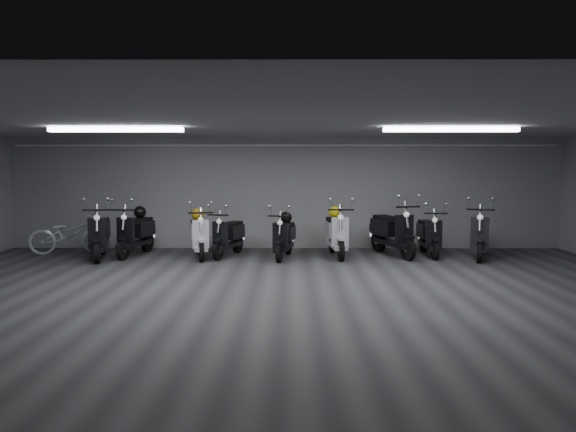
{
  "coord_description": "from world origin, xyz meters",
  "views": [
    {
      "loc": [
        0.12,
        -8.82,
        2.05
      ],
      "look_at": [
        0.08,
        2.5,
        1.05
      ],
      "focal_mm": 33.9,
      "sensor_mm": 36.0,
      "label": 1
    }
  ],
  "objects_px": {
    "scooter_0": "(100,227)",
    "scooter_5": "(284,231)",
    "scooter_9": "(480,227)",
    "bicycle": "(69,230)",
    "scooter_3": "(228,230)",
    "helmet_0": "(335,212)",
    "scooter_6": "(336,226)",
    "scooter_8": "(429,228)",
    "helmet_2": "(286,217)",
    "helmet_3": "(198,214)",
    "scooter_7": "(393,224)",
    "helmet_1": "(140,212)",
    "scooter_2": "(199,229)",
    "scooter_1": "(135,226)"
  },
  "relations": [
    {
      "from": "scooter_3",
      "to": "bicycle",
      "type": "xyz_separation_m",
      "value": [
        -3.83,
        0.32,
        -0.05
      ]
    },
    {
      "from": "scooter_5",
      "to": "bicycle",
      "type": "bearing_deg",
      "value": -176.36
    },
    {
      "from": "helmet_0",
      "to": "scooter_1",
      "type": "bearing_deg",
      "value": -177.95
    },
    {
      "from": "scooter_7",
      "to": "helmet_1",
      "type": "distance_m",
      "value": 5.97
    },
    {
      "from": "scooter_2",
      "to": "scooter_7",
      "type": "relative_size",
      "value": 0.9
    },
    {
      "from": "helmet_0",
      "to": "helmet_3",
      "type": "bearing_deg",
      "value": -176.52
    },
    {
      "from": "scooter_1",
      "to": "scooter_8",
      "type": "height_order",
      "value": "scooter_1"
    },
    {
      "from": "helmet_3",
      "to": "scooter_7",
      "type": "bearing_deg",
      "value": 0.23
    },
    {
      "from": "scooter_7",
      "to": "helmet_0",
      "type": "distance_m",
      "value": 1.38
    },
    {
      "from": "helmet_0",
      "to": "helmet_2",
      "type": "relative_size",
      "value": 1.07
    },
    {
      "from": "scooter_5",
      "to": "scooter_2",
      "type": "bearing_deg",
      "value": -171.7
    },
    {
      "from": "scooter_5",
      "to": "scooter_7",
      "type": "bearing_deg",
      "value": 17.66
    },
    {
      "from": "scooter_0",
      "to": "helmet_2",
      "type": "distance_m",
      "value": 4.22
    },
    {
      "from": "scooter_7",
      "to": "helmet_3",
      "type": "distance_m",
      "value": 4.53
    },
    {
      "from": "scooter_1",
      "to": "helmet_2",
      "type": "distance_m",
      "value": 3.53
    },
    {
      "from": "scooter_7",
      "to": "bicycle",
      "type": "xyz_separation_m",
      "value": [
        -7.66,
        0.27,
        -0.16
      ]
    },
    {
      "from": "scooter_9",
      "to": "helmet_0",
      "type": "distance_m",
      "value": 3.3
    },
    {
      "from": "scooter_7",
      "to": "helmet_1",
      "type": "height_order",
      "value": "scooter_7"
    },
    {
      "from": "scooter_7",
      "to": "helmet_3",
      "type": "bearing_deg",
      "value": 160.58
    },
    {
      "from": "scooter_9",
      "to": "helmet_2",
      "type": "relative_size",
      "value": 7.15
    },
    {
      "from": "scooter_7",
      "to": "helmet_0",
      "type": "relative_size",
      "value": 6.91
    },
    {
      "from": "scooter_0",
      "to": "scooter_5",
      "type": "relative_size",
      "value": 1.14
    },
    {
      "from": "scooter_8",
      "to": "helmet_1",
      "type": "distance_m",
      "value": 6.82
    },
    {
      "from": "scooter_1",
      "to": "scooter_7",
      "type": "distance_m",
      "value": 6.0
    },
    {
      "from": "helmet_2",
      "to": "helmet_3",
      "type": "relative_size",
      "value": 0.93
    },
    {
      "from": "scooter_9",
      "to": "bicycle",
      "type": "xyz_separation_m",
      "value": [
        -9.57,
        0.58,
        -0.14
      ]
    },
    {
      "from": "scooter_8",
      "to": "helmet_3",
      "type": "height_order",
      "value": "scooter_8"
    },
    {
      "from": "scooter_2",
      "to": "helmet_0",
      "type": "distance_m",
      "value": 3.18
    },
    {
      "from": "scooter_7",
      "to": "scooter_8",
      "type": "xyz_separation_m",
      "value": [
        0.85,
        0.02,
        -0.09
      ]
    },
    {
      "from": "scooter_3",
      "to": "scooter_9",
      "type": "xyz_separation_m",
      "value": [
        5.74,
        -0.26,
        0.09
      ]
    },
    {
      "from": "scooter_1",
      "to": "bicycle",
      "type": "xyz_separation_m",
      "value": [
        -1.65,
        0.26,
        -0.12
      ]
    },
    {
      "from": "helmet_1",
      "to": "scooter_2",
      "type": "bearing_deg",
      "value": -19.51
    },
    {
      "from": "scooter_0",
      "to": "scooter_5",
      "type": "height_order",
      "value": "scooter_0"
    },
    {
      "from": "scooter_7",
      "to": "helmet_0",
      "type": "xyz_separation_m",
      "value": [
        -1.34,
        0.18,
        0.28
      ]
    },
    {
      "from": "scooter_1",
      "to": "scooter_5",
      "type": "height_order",
      "value": "scooter_1"
    },
    {
      "from": "scooter_3",
      "to": "scooter_5",
      "type": "relative_size",
      "value": 1.0
    },
    {
      "from": "bicycle",
      "to": "helmet_0",
      "type": "xyz_separation_m",
      "value": [
        6.32,
        -0.09,
        0.44
      ]
    },
    {
      "from": "scooter_3",
      "to": "scooter_7",
      "type": "height_order",
      "value": "scooter_7"
    },
    {
      "from": "helmet_0",
      "to": "helmet_2",
      "type": "xyz_separation_m",
      "value": [
        -1.14,
        -0.27,
        -0.1
      ]
    },
    {
      "from": "helmet_1",
      "to": "scooter_5",
      "type": "bearing_deg",
      "value": -9.81
    },
    {
      "from": "scooter_1",
      "to": "scooter_6",
      "type": "bearing_deg",
      "value": 9.06
    },
    {
      "from": "scooter_3",
      "to": "bicycle",
      "type": "relative_size",
      "value": 0.94
    },
    {
      "from": "scooter_9",
      "to": "helmet_3",
      "type": "bearing_deg",
      "value": -163.53
    },
    {
      "from": "scooter_3",
      "to": "scooter_9",
      "type": "relative_size",
      "value": 0.87
    },
    {
      "from": "scooter_3",
      "to": "scooter_6",
      "type": "distance_m",
      "value": 2.51
    },
    {
      "from": "helmet_2",
      "to": "scooter_2",
      "type": "bearing_deg",
      "value": -175.25
    },
    {
      "from": "scooter_8",
      "to": "bicycle",
      "type": "bearing_deg",
      "value": 179.44
    },
    {
      "from": "scooter_9",
      "to": "scooter_3",
      "type": "bearing_deg",
      "value": -163.48
    },
    {
      "from": "helmet_2",
      "to": "scooter_5",
      "type": "bearing_deg",
      "value": -100.25
    },
    {
      "from": "scooter_9",
      "to": "bicycle",
      "type": "distance_m",
      "value": 9.58
    }
  ]
}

